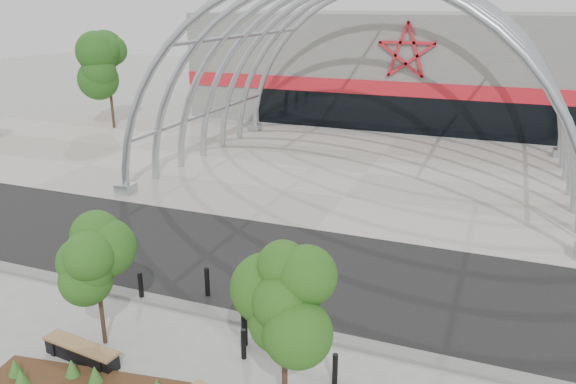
{
  "coord_description": "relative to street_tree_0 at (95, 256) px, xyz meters",
  "views": [
    {
      "loc": [
        6.69,
        -13.07,
        8.85
      ],
      "look_at": [
        0.0,
        4.0,
        2.6
      ],
      "focal_mm": 35.0,
      "sensor_mm": 36.0,
      "label": 1
    }
  ],
  "objects": [
    {
      "name": "forecourt",
      "position": [
        2.78,
        18.11,
        -2.58
      ],
      "size": [
        60.0,
        17.0,
        0.04
      ],
      "primitive_type": "cube",
      "color": "#A09B91",
      "rests_on": "ground"
    },
    {
      "name": "bollard_1",
      "position": [
        1.35,
        3.29,
        -2.13
      ],
      "size": [
        0.15,
        0.15,
        0.96
      ],
      "primitive_type": "cylinder",
      "color": "black",
      "rests_on": "ground"
    },
    {
      "name": "bg_tree_0",
      "position": [
        -17.22,
        22.61,
        2.03
      ],
      "size": [
        3.0,
        3.0,
        6.45
      ],
      "color": "#2F2013",
      "rests_on": "ground"
    },
    {
      "name": "road",
      "position": [
        2.78,
        6.11,
        -2.59
      ],
      "size": [
        140.0,
        7.0,
        0.02
      ],
      "primitive_type": "cube",
      "color": "black",
      "rests_on": "ground"
    },
    {
      "name": "street_tree_0",
      "position": [
        0.0,
        0.0,
        0.0
      ],
      "size": [
        1.59,
        1.59,
        3.62
      ],
      "color": "black",
      "rests_on": "ground"
    },
    {
      "name": "kerb",
      "position": [
        2.78,
        2.36,
        -2.54
      ],
      "size": [
        60.0,
        0.5,
        0.12
      ],
      "primitive_type": "cube",
      "color": "slate",
      "rests_on": "ground"
    },
    {
      "name": "ground",
      "position": [
        2.78,
        2.61,
        -2.6
      ],
      "size": [
        140.0,
        140.0,
        0.0
      ],
      "primitive_type": "plane",
      "color": "gray",
      "rests_on": "ground"
    },
    {
      "name": "bollard_2",
      "position": [
        3.6,
        1.3,
        -2.07
      ],
      "size": [
        0.17,
        0.17,
        1.07
      ],
      "primitive_type": "cylinder",
      "color": "black",
      "rests_on": "ground"
    },
    {
      "name": "vault_canopy",
      "position": [
        2.78,
        18.11,
        -2.59
      ],
      "size": [
        20.8,
        15.8,
        20.36
      ],
      "color": "#A3A9AF",
      "rests_on": "ground"
    },
    {
      "name": "street_tree_1",
      "position": [
        5.56,
        -0.7,
        0.22
      ],
      "size": [
        1.66,
        1.66,
        3.94
      ],
      "color": "black",
      "rests_on": "ground"
    },
    {
      "name": "bollard_3",
      "position": [
        3.84,
        0.74,
        -2.18
      ],
      "size": [
        0.14,
        0.14,
        0.86
      ],
      "primitive_type": "cylinder",
      "color": "black",
      "rests_on": "ground"
    },
    {
      "name": "bollard_0",
      "position": [
        -0.44,
        2.31,
        -2.13
      ],
      "size": [
        0.15,
        0.15,
        0.95
      ],
      "primitive_type": "cylinder",
      "color": "black",
      "rests_on": "ground"
    },
    {
      "name": "bench_0",
      "position": [
        -0.03,
        -0.87,
        -2.37
      ],
      "size": [
        2.33,
        0.76,
        0.48
      ],
      "color": "black",
      "rests_on": "ground"
    },
    {
      "name": "bollard_4",
      "position": [
        6.35,
        0.6,
        -2.18
      ],
      "size": [
        0.14,
        0.14,
        0.85
      ],
      "primitive_type": "cylinder",
      "color": "black",
      "rests_on": "ground"
    },
    {
      "name": "arena_building",
      "position": [
        2.78,
        36.06,
        1.38
      ],
      "size": [
        34.0,
        15.24,
        8.0
      ],
      "color": "slate",
      "rests_on": "ground"
    }
  ]
}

